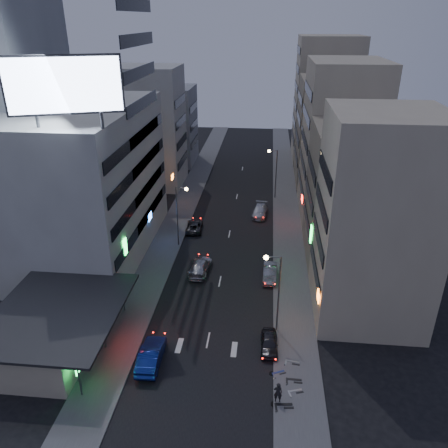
# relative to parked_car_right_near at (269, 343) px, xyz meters

# --- Properties ---
(ground) EXTENTS (180.00, 180.00, 0.00)m
(ground) POSITION_rel_parked_car_right_near_xyz_m (-5.60, -3.43, -0.65)
(ground) COLOR black
(ground) RESTS_ON ground
(sidewalk_left) EXTENTS (4.00, 120.00, 0.12)m
(sidewalk_left) POSITION_rel_parked_car_right_near_xyz_m (-13.60, 26.57, -0.59)
(sidewalk_left) COLOR #4C4C4F
(sidewalk_left) RESTS_ON ground
(sidewalk_right) EXTENTS (4.00, 120.00, 0.12)m
(sidewalk_right) POSITION_rel_parked_car_right_near_xyz_m (2.40, 26.57, -0.59)
(sidewalk_right) COLOR #4C4C4F
(sidewalk_right) RESTS_ON ground
(food_court) EXTENTS (11.00, 13.00, 3.88)m
(food_court) POSITION_rel_parked_car_right_near_xyz_m (-19.50, -1.43, 1.34)
(food_court) COLOR #B3A78D
(food_court) RESTS_ON ground
(white_building) EXTENTS (14.00, 24.00, 18.00)m
(white_building) POSITION_rel_parked_car_right_near_xyz_m (-22.60, 16.57, 8.35)
(white_building) COLOR #B8B8B3
(white_building) RESTS_ON ground
(grey_tower) EXTENTS (10.00, 14.00, 34.00)m
(grey_tower) POSITION_rel_parked_car_right_near_xyz_m (-31.60, 19.57, 16.35)
(grey_tower) COLOR gray
(grey_tower) RESTS_ON ground
(shophouse_near) EXTENTS (10.00, 11.00, 20.00)m
(shophouse_near) POSITION_rel_parked_car_right_near_xyz_m (9.40, 7.07, 9.35)
(shophouse_near) COLOR #B3A78D
(shophouse_near) RESTS_ON ground
(shophouse_mid) EXTENTS (11.00, 12.00, 16.00)m
(shophouse_mid) POSITION_rel_parked_car_right_near_xyz_m (9.90, 18.57, 7.35)
(shophouse_mid) COLOR gray
(shophouse_mid) RESTS_ON ground
(shophouse_far) EXTENTS (10.00, 14.00, 22.00)m
(shophouse_far) POSITION_rel_parked_car_right_near_xyz_m (9.40, 31.57, 10.35)
(shophouse_far) COLOR #B3A78D
(shophouse_far) RESTS_ON ground
(far_left_a) EXTENTS (11.00, 10.00, 20.00)m
(far_left_a) POSITION_rel_parked_car_right_near_xyz_m (-21.10, 41.57, 9.35)
(far_left_a) COLOR #B8B8B3
(far_left_a) RESTS_ON ground
(far_left_b) EXTENTS (12.00, 10.00, 15.00)m
(far_left_b) POSITION_rel_parked_car_right_near_xyz_m (-21.60, 54.57, 6.85)
(far_left_b) COLOR gray
(far_left_b) RESTS_ON ground
(far_right_a) EXTENTS (11.00, 12.00, 18.00)m
(far_right_a) POSITION_rel_parked_car_right_near_xyz_m (9.90, 46.57, 8.35)
(far_right_a) COLOR gray
(far_right_a) RESTS_ON ground
(far_right_b) EXTENTS (12.00, 12.00, 24.00)m
(far_right_b) POSITION_rel_parked_car_right_near_xyz_m (10.40, 60.57, 11.35)
(far_right_b) COLOR #B3A78D
(far_right_b) RESTS_ON ground
(billboard) EXTENTS (9.52, 3.75, 6.20)m
(billboard) POSITION_rel_parked_car_right_near_xyz_m (-18.59, 6.54, 21.02)
(billboard) COLOR #595B60
(billboard) RESTS_ON white_building
(street_lamp_right_near) EXTENTS (1.60, 0.44, 8.02)m
(street_lamp_right_near) POSITION_rel_parked_car_right_near_xyz_m (0.30, 2.57, 4.72)
(street_lamp_right_near) COLOR #595B60
(street_lamp_right_near) RESTS_ON sidewalk_right
(street_lamp_left) EXTENTS (1.60, 0.44, 8.02)m
(street_lamp_left) POSITION_rel_parked_car_right_near_xyz_m (-11.50, 18.57, 4.72)
(street_lamp_left) COLOR #595B60
(street_lamp_left) RESTS_ON sidewalk_left
(street_lamp_right_far) EXTENTS (1.60, 0.44, 8.02)m
(street_lamp_right_far) POSITION_rel_parked_car_right_near_xyz_m (0.30, 36.57, 4.72)
(street_lamp_right_far) COLOR #595B60
(street_lamp_right_far) RESTS_ON sidewalk_right
(parked_car_right_near) EXTENTS (1.59, 3.81, 1.29)m
(parked_car_right_near) POSITION_rel_parked_car_right_near_xyz_m (0.00, 0.00, 0.00)
(parked_car_right_near) COLOR #28272D
(parked_car_right_near) RESTS_ON ground
(parked_car_right_mid) EXTENTS (1.58, 4.33, 1.42)m
(parked_car_right_mid) POSITION_rel_parked_car_right_near_xyz_m (0.00, 11.82, 0.06)
(parked_car_right_mid) COLOR gray
(parked_car_right_mid) RESTS_ON ground
(parked_car_left) EXTENTS (2.42, 4.75, 1.28)m
(parked_car_left) POSITION_rel_parked_car_right_near_xyz_m (-10.58, 23.27, -0.00)
(parked_car_left) COLOR #29292F
(parked_car_left) RESTS_ON ground
(parked_car_right_far) EXTENTS (2.45, 5.18, 1.46)m
(parked_car_right_far) POSITION_rel_parked_car_right_near_xyz_m (-1.60, 29.26, 0.09)
(parked_car_right_far) COLOR #A5A8AD
(parked_car_right_far) RESTS_ON ground
(road_car_blue) EXTENTS (1.88, 5.07, 1.66)m
(road_car_blue) POSITION_rel_parked_car_right_near_xyz_m (-10.06, -2.79, 0.18)
(road_car_blue) COLOR navy
(road_car_blue) RESTS_ON ground
(road_car_silver) EXTENTS (2.48, 5.35, 1.51)m
(road_car_silver) POSITION_rel_parked_car_right_near_xyz_m (-8.10, 12.38, 0.11)
(road_car_silver) COLOR #AAADB3
(road_car_silver) RESTS_ON ground
(person) EXTENTS (0.67, 0.44, 1.82)m
(person) POSITION_rel_parked_car_right_near_xyz_m (0.70, -6.02, 0.38)
(person) COLOR black
(person) RESTS_ON sidewalk_right
(scooter_black_a) EXTENTS (0.92, 2.13, 1.26)m
(scooter_black_a) POSITION_rel_parked_car_right_near_xyz_m (1.86, -6.10, 0.11)
(scooter_black_a) COLOR black
(scooter_black_a) RESTS_ON sidewalk_right
(scooter_silver_a) EXTENTS (1.09, 1.83, 1.06)m
(scooter_silver_a) POSITION_rel_parked_car_right_near_xyz_m (2.64, -4.54, 0.01)
(scooter_silver_a) COLOR #A7AAAF
(scooter_silver_a) RESTS_ON sidewalk_right
(scooter_blue) EXTENTS (1.16, 1.72, 1.00)m
(scooter_blue) POSITION_rel_parked_car_right_near_xyz_m (1.28, -2.63, -0.02)
(scooter_blue) COLOR navy
(scooter_blue) RESTS_ON sidewalk_right
(scooter_black_b) EXTENTS (0.68, 1.94, 1.18)m
(scooter_black_b) POSITION_rel_parked_car_right_near_xyz_m (2.73, -3.55, 0.06)
(scooter_black_b) COLOR black
(scooter_black_b) RESTS_ON sidewalk_right
(scooter_silver_b) EXTENTS (0.89, 1.90, 1.11)m
(scooter_silver_b) POSITION_rel_parked_car_right_near_xyz_m (2.68, -1.56, 0.03)
(scooter_silver_b) COLOR gray
(scooter_silver_b) RESTS_ON sidewalk_right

